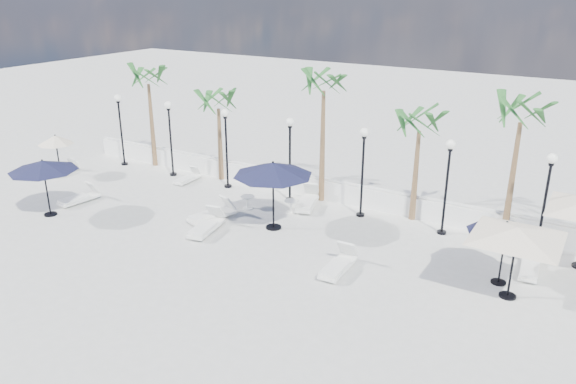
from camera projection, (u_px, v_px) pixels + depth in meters
The scene contains 30 objects.
ground at pixel (199, 256), 20.38m from camera, with size 100.00×100.00×0.00m, color #ABAAA5.
balustrade at pixel (301, 184), 26.25m from camera, with size 26.00×0.30×1.01m.
lamppost_0 at pixel (120, 120), 29.77m from camera, with size 0.36×0.36×3.84m.
lamppost_1 at pixel (170, 128), 28.09m from camera, with size 0.36×0.36×3.84m.
lamppost_2 at pixel (226, 137), 26.42m from camera, with size 0.36×0.36×3.84m.
lamppost_3 at pixel (290, 148), 24.74m from camera, with size 0.36×0.36×3.84m.
lamppost_4 at pixel (363, 160), 23.06m from camera, with size 0.36×0.36×3.84m.
lamppost_5 at pixel (448, 174), 21.38m from camera, with size 0.36×0.36×3.84m.
lamppost_6 at pixel (547, 190), 19.70m from camera, with size 0.36×0.36×3.84m.
palm_0 at pixel (148, 82), 28.98m from camera, with size 2.60×2.60×5.50m.
palm_1 at pixel (218, 106), 27.10m from camera, with size 2.60×2.60×4.70m.
palm_2 at pixel (324, 88), 23.89m from camera, with size 2.60×2.60×6.10m.
palm_3 at pixel (419, 127), 22.23m from camera, with size 2.60×2.60×4.90m.
palm_4 at pixel (521, 119), 20.18m from camera, with size 2.60×2.60×5.70m.
lounger_0 at pixel (65, 170), 29.11m from camera, with size 0.73×1.72×0.62m.
lounger_1 at pixel (79, 197), 25.30m from camera, with size 0.87×1.98×0.72m.
lounger_2 at pixel (188, 178), 27.92m from camera, with size 0.58×1.64×0.61m.
lounger_3 at pixel (212, 214), 23.44m from camera, with size 1.28×2.21×0.79m.
lounger_4 at pixel (307, 201), 24.78m from camera, with size 1.28×2.25×0.80m.
lounger_5 at pixel (207, 226), 22.30m from camera, with size 1.06×2.19×0.79m.
lounger_6 at pixel (530, 267), 19.15m from camera, with size 0.74×1.86×0.68m.
lounger_7 at pixel (338, 265), 19.24m from camera, with size 0.74×2.03×0.75m.
side_table_0 at pixel (74, 166), 29.59m from camera, with size 0.46×0.46×0.45m.
side_table_1 at pixel (248, 201), 24.59m from camera, with size 0.59×0.59×0.58m.
side_table_2 at pixel (291, 205), 24.14m from camera, with size 0.58×0.58×0.56m.
parasol_navy_left at pixel (43, 166), 23.25m from camera, with size 2.82×2.82×2.49m.
parasol_navy_mid at pixel (273, 169), 21.87m from camera, with size 3.17×3.17×2.84m.
parasol_navy_right at pixel (506, 229), 17.90m from camera, with size 2.50×2.50×2.24m.
parasol_cream_sq_a at pixel (518, 228), 16.94m from camera, with size 5.25×5.25×2.58m.
parasol_cream_small at pixel (56, 141), 28.32m from camera, with size 1.76×1.76×2.16m.
Camera 1 is at (12.14, -14.03, 9.34)m, focal length 35.00 mm.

